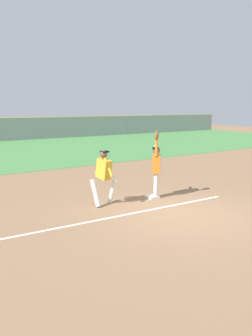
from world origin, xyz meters
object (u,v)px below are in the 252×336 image
(first_base, at_px, (152,197))
(parked_car_black, at_px, (60,128))
(runner, at_px, (104,174))
(baseball, at_px, (155,146))
(fielder, at_px, (156,165))

(first_base, relative_size, parked_car_black, 0.08)
(runner, bearing_deg, baseball, -12.27)
(runner, height_order, baseball, baseball)
(fielder, distance_m, parked_car_black, 26.76)
(parked_car_black, bearing_deg, fielder, -98.94)
(baseball, bearing_deg, first_base, -153.01)
(fielder, height_order, baseball, fielder)
(fielder, bearing_deg, runner, 34.41)
(runner, relative_size, parked_car_black, 0.37)
(first_base, height_order, parked_car_black, parked_car_black)
(first_base, height_order, runner, runner)
(first_base, distance_m, runner, 2.01)
(first_base, distance_m, baseball, 1.72)
(first_base, xyz_separation_m, parked_car_black, (7.30, 25.75, 0.63))
(baseball, bearing_deg, runner, 177.30)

